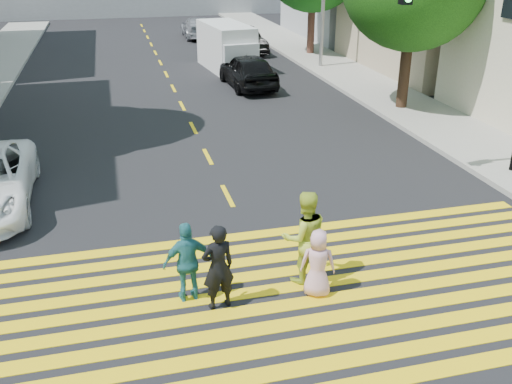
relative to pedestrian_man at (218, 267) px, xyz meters
name	(u,v)px	position (x,y,z in m)	size (l,w,h in m)	color
ground	(300,340)	(1.12, -1.29, -0.82)	(120.00, 120.00, 0.00)	black
sidewalk_right	(378,91)	(9.62, 13.71, -0.74)	(3.00, 60.00, 0.15)	gray
crosswalk	(279,297)	(1.12, -0.01, -0.81)	(13.40, 5.30, 0.01)	yellow
lane_line	(163,68)	(1.12, 21.21, -0.81)	(0.12, 34.40, 0.01)	yellow
pedestrian_man	(218,267)	(0.00, 0.00, 0.00)	(0.60, 0.39, 1.64)	black
pedestrian_woman	(305,237)	(1.75, 0.47, 0.11)	(0.91, 0.71, 1.86)	#B2C835
pedestrian_child	(318,263)	(1.84, -0.06, -0.16)	(0.65, 0.42, 1.32)	#D89EB0
pedestrian_extra	(188,262)	(-0.48, 0.36, -0.04)	(0.91, 0.38, 1.55)	#28727C
dark_car_near	(248,71)	(4.39, 16.09, -0.06)	(1.78, 4.43, 1.51)	black
silver_car	(197,27)	(4.39, 30.65, -0.15)	(1.88, 4.63, 1.34)	#9899A2
dark_car_parked	(243,40)	(6.09, 24.35, -0.10)	(1.53, 4.38, 1.44)	black
white_van	(228,49)	(4.27, 19.91, 0.25)	(2.28, 4.94, 2.26)	silver
traffic_signal	(500,35)	(8.07, 4.19, 3.06)	(4.09, 0.35, 5.99)	black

